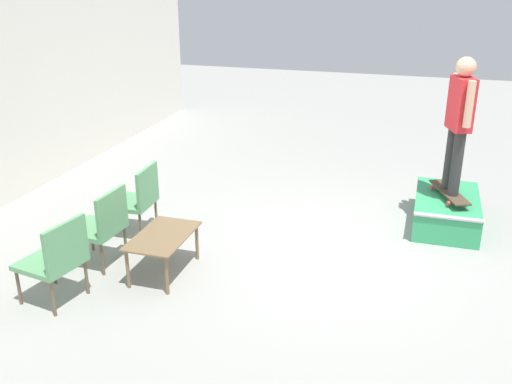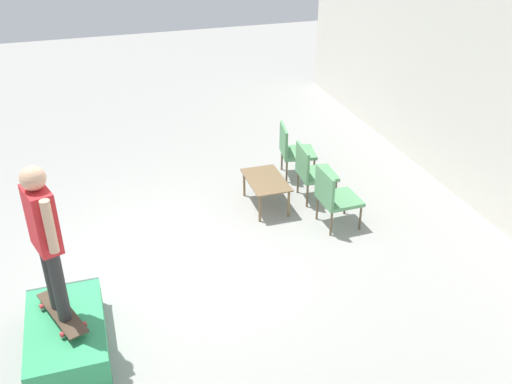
{
  "view_description": "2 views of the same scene",
  "coord_description": "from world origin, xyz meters",
  "px_view_note": "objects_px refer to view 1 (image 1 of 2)",
  "views": [
    {
      "loc": [
        -5.78,
        -0.96,
        3.01
      ],
      "look_at": [
        -0.03,
        0.8,
        0.65
      ],
      "focal_mm": 40.0,
      "sensor_mm": 36.0,
      "label": 1
    },
    {
      "loc": [
        5.89,
        -0.8,
        4.29
      ],
      "look_at": [
        -0.06,
        1.08,
        0.79
      ],
      "focal_mm": 40.0,
      "sensor_mm": 36.0,
      "label": 2
    }
  ],
  "objects_px": {
    "skateboard_on_ramp": "(449,192)",
    "skate_ramp_box": "(446,211)",
    "patio_chair_center": "(101,224)",
    "coffee_table": "(163,240)",
    "patio_chair_left": "(56,257)",
    "patio_chair_right": "(137,197)",
    "person_skater": "(460,116)"
  },
  "relations": [
    {
      "from": "skateboard_on_ramp",
      "to": "person_skater",
      "type": "relative_size",
      "value": 0.53
    },
    {
      "from": "coffee_table",
      "to": "skate_ramp_box",
      "type": "bearing_deg",
      "value": -52.76
    },
    {
      "from": "skateboard_on_ramp",
      "to": "person_skater",
      "type": "bearing_deg",
      "value": 0.0
    },
    {
      "from": "patio_chair_center",
      "to": "patio_chair_right",
      "type": "height_order",
      "value": "same"
    },
    {
      "from": "patio_chair_left",
      "to": "patio_chair_right",
      "type": "bearing_deg",
      "value": -170.13
    },
    {
      "from": "skate_ramp_box",
      "to": "patio_chair_right",
      "type": "height_order",
      "value": "patio_chair_right"
    },
    {
      "from": "skateboard_on_ramp",
      "to": "coffee_table",
      "type": "relative_size",
      "value": 0.99
    },
    {
      "from": "skate_ramp_box",
      "to": "person_skater",
      "type": "height_order",
      "value": "person_skater"
    },
    {
      "from": "coffee_table",
      "to": "patio_chair_left",
      "type": "distance_m",
      "value": 1.07
    },
    {
      "from": "person_skater",
      "to": "coffee_table",
      "type": "relative_size",
      "value": 1.87
    },
    {
      "from": "skateboard_on_ramp",
      "to": "patio_chair_left",
      "type": "bearing_deg",
      "value": 107.51
    },
    {
      "from": "patio_chair_left",
      "to": "patio_chair_right",
      "type": "relative_size",
      "value": 1.0
    },
    {
      "from": "skate_ramp_box",
      "to": "patio_chair_left",
      "type": "xyz_separation_m",
      "value": [
        -2.96,
        3.56,
        0.29
      ]
    },
    {
      "from": "coffee_table",
      "to": "patio_chair_right",
      "type": "distance_m",
      "value": 1.06
    },
    {
      "from": "skate_ramp_box",
      "to": "coffee_table",
      "type": "height_order",
      "value": "coffee_table"
    },
    {
      "from": "person_skater",
      "to": "patio_chair_right",
      "type": "xyz_separation_m",
      "value": [
        -1.32,
        3.56,
        -0.94
      ]
    },
    {
      "from": "patio_chair_center",
      "to": "skate_ramp_box",
      "type": "bearing_deg",
      "value": 124.53
    },
    {
      "from": "patio_chair_center",
      "to": "patio_chair_right",
      "type": "relative_size",
      "value": 1.0
    },
    {
      "from": "person_skater",
      "to": "patio_chair_center",
      "type": "distance_m",
      "value": 4.25
    },
    {
      "from": "skateboard_on_ramp",
      "to": "patio_chair_right",
      "type": "relative_size",
      "value": 1.0
    },
    {
      "from": "person_skater",
      "to": "patio_chair_center",
      "type": "xyz_separation_m",
      "value": [
        -2.11,
        3.56,
        -0.94
      ]
    },
    {
      "from": "skateboard_on_ramp",
      "to": "coffee_table",
      "type": "distance_m",
      "value": 3.55
    },
    {
      "from": "skate_ramp_box",
      "to": "coffee_table",
      "type": "relative_size",
      "value": 1.54
    },
    {
      "from": "patio_chair_left",
      "to": "patio_chair_center",
      "type": "relative_size",
      "value": 1.0
    },
    {
      "from": "skateboard_on_ramp",
      "to": "patio_chair_center",
      "type": "bearing_deg",
      "value": 98.99
    },
    {
      "from": "person_skater",
      "to": "patio_chair_right",
      "type": "relative_size",
      "value": 1.9
    },
    {
      "from": "skateboard_on_ramp",
      "to": "patio_chair_center",
      "type": "xyz_separation_m",
      "value": [
        -2.11,
        3.56,
        0.03
      ]
    },
    {
      "from": "coffee_table",
      "to": "patio_chair_right",
      "type": "xyz_separation_m",
      "value": [
        0.79,
        0.71,
        0.09
      ]
    },
    {
      "from": "patio_chair_right",
      "to": "patio_chair_center",
      "type": "bearing_deg",
      "value": -2.24
    },
    {
      "from": "skateboard_on_ramp",
      "to": "coffee_table",
      "type": "height_order",
      "value": "skateboard_on_ramp"
    },
    {
      "from": "person_skater",
      "to": "patio_chair_right",
      "type": "height_order",
      "value": "person_skater"
    },
    {
      "from": "skateboard_on_ramp",
      "to": "skate_ramp_box",
      "type": "bearing_deg",
      "value": -14.58
    }
  ]
}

